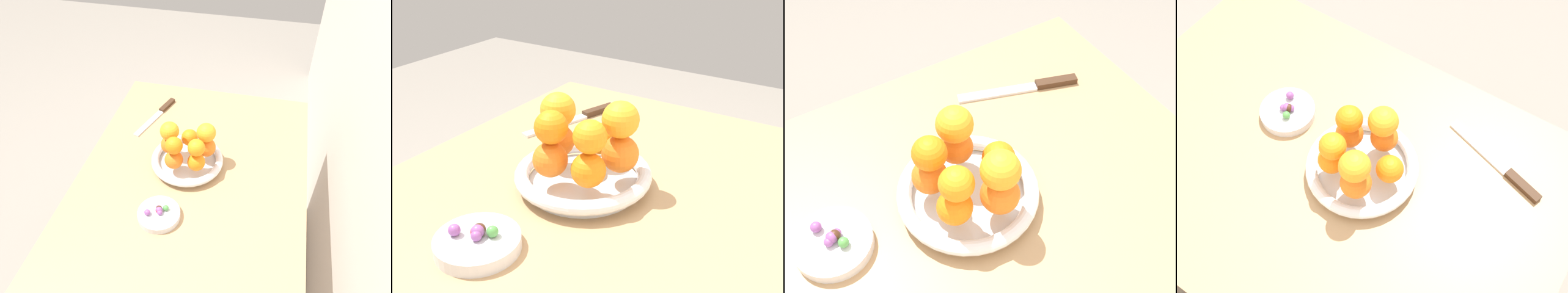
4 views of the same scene
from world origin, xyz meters
The scene contains 21 objects.
ground_plane centered at (0.00, 0.00, 0.00)m, with size 6.00×6.00×0.00m, color gray.
dining_table centered at (0.00, 0.00, 0.65)m, with size 1.10×0.76×0.74m.
fruit_bowl centered at (-0.09, -0.03, 0.76)m, with size 0.25×0.25×0.04m.
candy_dish centered at (0.15, -0.06, 0.75)m, with size 0.13×0.13×0.02m, color silver.
orange_0 centered at (-0.03, -0.06, 0.81)m, with size 0.06×0.06×0.06m, color orange.
orange_1 centered at (-0.04, 0.01, 0.81)m, with size 0.06×0.06×0.06m, color orange.
orange_2 centered at (-0.11, 0.03, 0.81)m, with size 0.07×0.07×0.07m, color orange.
orange_3 centered at (-0.15, -0.03, 0.81)m, with size 0.06×0.06×0.06m, color orange.
orange_4 centered at (-0.10, -0.09, 0.81)m, with size 0.06×0.06×0.06m, color orange.
orange_5 centered at (-0.04, -0.06, 0.87)m, with size 0.06×0.06×0.06m, color orange.
orange_6 centered at (-0.10, -0.09, 0.87)m, with size 0.06×0.06×0.06m, color orange.
orange_7 centered at (-0.11, 0.03, 0.88)m, with size 0.06×0.06×0.06m, color orange.
orange_8 centered at (-0.04, 0.01, 0.87)m, with size 0.06×0.06×0.06m, color orange.
candy_ball_0 centered at (0.14, -0.06, 0.77)m, with size 0.02×0.02×0.02m, color #472819.
candy_ball_1 centered at (0.13, -0.04, 0.77)m, with size 0.02×0.02×0.02m, color #4C9947.
candy_ball_2 centered at (0.15, -0.05, 0.77)m, with size 0.02×0.02×0.02m, color #8C4C99.
candy_ball_3 centered at (0.14, -0.06, 0.77)m, with size 0.02×0.02×0.02m, color #8C4C99.
candy_ball_4 centered at (0.16, -0.09, 0.77)m, with size 0.02×0.02×0.02m, color #8C4C99.
candy_ball_5 centered at (0.15, -0.06, 0.77)m, with size 0.02×0.02×0.02m, color #8C4C99.
candy_ball_6 centered at (0.15, -0.06, 0.77)m, with size 0.02×0.02×0.02m, color #C6384C.
knife centered at (-0.34, -0.21, 0.75)m, with size 0.25×0.10×0.01m.
Camera 4 is at (-0.39, 0.40, 1.69)m, focal length 45.00 mm.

